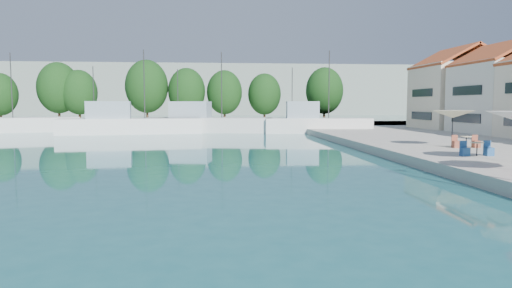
{
  "coord_description": "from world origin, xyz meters",
  "views": [
    {
      "loc": [
        -4.92,
        -0.94,
        3.46
      ],
      "look_at": [
        -2.37,
        26.0,
        1.1
      ],
      "focal_mm": 32.0,
      "sensor_mm": 36.0,
      "label": 1
    }
  ],
  "objects": [
    {
      "name": "tree_07",
      "position": [
        3.17,
        70.55,
        5.03
      ],
      "size": [
        5.19,
        5.19,
        7.68
      ],
      "color": "#3F2B19",
      "rests_on": "quay_far"
    },
    {
      "name": "trawler_04",
      "position": [
        7.32,
        52.83,
        1.07
      ],
      "size": [
        12.81,
        4.5,
        10.2
      ],
      "rotation": [
        0.0,
        0.0,
        -0.1
      ],
      "color": "silver",
      "rests_on": "ground"
    },
    {
      "name": "building_05",
      "position": [
        24.0,
        42.0,
        5.26
      ],
      "size": [
        8.4,
        8.8,
        9.7
      ],
      "color": "silver",
      "rests_on": "quay_right"
    },
    {
      "name": "trawler_03",
      "position": [
        -5.78,
        55.87,
        1.07
      ],
      "size": [
        16.26,
        7.13,
        10.2
      ],
      "rotation": [
        0.0,
        0.0,
        -0.2
      ],
      "color": "silver",
      "rests_on": "ground"
    },
    {
      "name": "tree_04",
      "position": [
        -15.03,
        70.85,
        6.18
      ],
      "size": [
        6.53,
        6.53,
        9.67
      ],
      "color": "#3F2B19",
      "rests_on": "quay_far"
    },
    {
      "name": "tree_05",
      "position": [
        -8.94,
        70.64,
        5.48
      ],
      "size": [
        5.71,
        5.71,
        8.45
      ],
      "color": "#3F2B19",
      "rests_on": "quay_far"
    },
    {
      "name": "quay_far",
      "position": [
        -8.0,
        67.0,
        0.3
      ],
      "size": [
        90.0,
        16.0,
        0.6
      ],
      "primitive_type": "cube",
      "color": "#9F9C90",
      "rests_on": "ground"
    },
    {
      "name": "tree_06",
      "position": [
        -3.1,
        70.6,
        5.3
      ],
      "size": [
        5.5,
        5.5,
        8.14
      ],
      "color": "#3F2B19",
      "rests_on": "quay_far"
    },
    {
      "name": "trawler_02",
      "position": [
        -14.96,
        53.68,
        1.07
      ],
      "size": [
        16.6,
        6.31,
        10.2
      ],
      "rotation": [
        0.0,
        0.0,
        0.13
      ],
      "color": "white",
      "rests_on": "ground"
    },
    {
      "name": "tree_01",
      "position": [
        -36.04,
        69.49,
        4.9
      ],
      "size": [
        5.03,
        5.03,
        7.45
      ],
      "color": "#3F2B19",
      "rests_on": "quay_far"
    },
    {
      "name": "cafe_table_03",
      "position": [
        11.66,
        27.48,
        0.89
      ],
      "size": [
        1.82,
        0.7,
        0.76
      ],
      "color": "black",
      "rests_on": "quay_right"
    },
    {
      "name": "tree_02",
      "position": [
        -28.45,
        71.73,
        5.95
      ],
      "size": [
        6.27,
        6.27,
        9.28
      ],
      "color": "#3F2B19",
      "rests_on": "quay_far"
    },
    {
      "name": "cafe_table_02",
      "position": [
        9.65,
        22.93,
        0.89
      ],
      "size": [
        1.82,
        0.7,
        0.76
      ],
      "color": "black",
      "rests_on": "quay_right"
    },
    {
      "name": "tree_08",
      "position": [
        12.44,
        69.22,
        5.56
      ],
      "size": [
        5.81,
        5.81,
        8.6
      ],
      "color": "#3F2B19",
      "rests_on": "quay_far"
    },
    {
      "name": "hill_east",
      "position": [
        40.0,
        180.0,
        6.0
      ],
      "size": [
        140.0,
        40.0,
        12.0
      ],
      "primitive_type": "cube",
      "color": "gray",
      "rests_on": "ground"
    },
    {
      "name": "hill_west",
      "position": [
        -30.0,
        160.0,
        8.0
      ],
      "size": [
        180.0,
        40.0,
        16.0
      ],
      "primitive_type": "cube",
      "color": "gray",
      "rests_on": "ground"
    },
    {
      "name": "building_06",
      "position": [
        24.0,
        51.0,
        5.5
      ],
      "size": [
        9.0,
        8.8,
        10.2
      ],
      "color": "#F1E3C1",
      "rests_on": "quay_right"
    },
    {
      "name": "umbrella_cream",
      "position": [
        11.12,
        28.29,
        2.79
      ],
      "size": [
        2.86,
        2.86,
        2.44
      ],
      "color": "black",
      "rests_on": "quay_right"
    },
    {
      "name": "tree_03",
      "position": [
        -25.27,
        71.28,
        5.27
      ],
      "size": [
        5.47,
        5.47,
        8.1
      ],
      "color": "#3F2B19",
      "rests_on": "quay_far"
    }
  ]
}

